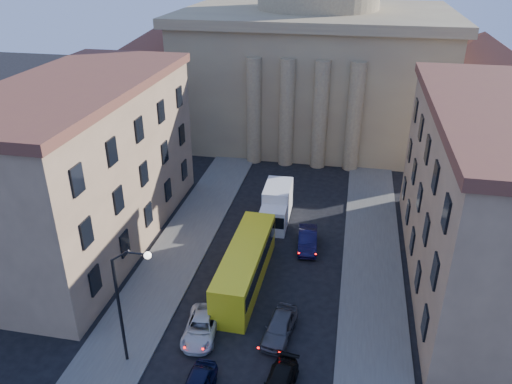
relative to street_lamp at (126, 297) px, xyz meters
The scene contains 12 objects.
sidewalk_left 11.38m from the street_lamp, 98.71° to the left, with size 5.00×60.00×0.15m, color #514F4A.
sidewalk_right 19.14m from the street_lamp, 32.88° to the left, with size 5.00×60.00×0.15m, color #514F4A.
church 48.43m from the street_lamp, 81.65° to the left, with size 68.02×28.76×36.60m.
building_left 17.36m from the street_lamp, 125.62° to the left, with size 11.60×26.60×14.70m.
building_right 27.84m from the street_lamp, 30.29° to the left, with size 11.60×26.60×14.70m.
street_lamp is the anchor object (origin of this frame).
car_left_mid 6.71m from the street_lamp, 42.65° to the left, with size 2.21×4.79×1.33m, color silver.
car_right_mid 10.80m from the street_lamp, ahead, with size 1.74×4.27×1.24m, color black.
car_right_far 10.94m from the street_lamp, 25.55° to the left, with size 1.83×4.56×1.55m, color #444348.
car_right_distant 19.29m from the street_lamp, 58.85° to the left, with size 1.65×4.74×1.56m, color black.
city_bus 11.68m from the street_lamp, 61.41° to the left, with size 2.93×11.84×3.32m.
box_truck 21.53m from the street_lamp, 73.10° to the left, with size 2.61×6.38×3.48m.
Camera 1 is at (5.66, -14.42, 24.72)m, focal length 35.00 mm.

